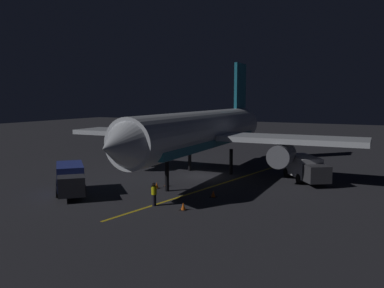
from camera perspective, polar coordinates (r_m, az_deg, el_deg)
name	(u,v)px	position (r m, az deg, el deg)	size (l,w,h in m)	color
ground_plane	(201,177)	(41.24, 1.29, -4.69)	(180.00, 180.00, 0.20)	#29292F
apron_guide_stripe	(211,187)	(36.43, 2.72, -6.05)	(0.24, 25.39, 0.01)	gold
airliner	(204,132)	(41.12, 1.63, 1.66)	(31.34, 33.32, 12.18)	silver
baggage_truck	(70,179)	(34.95, -16.76, -4.78)	(5.79, 5.70, 2.42)	navy
catering_truck	(305,169)	(40.01, 15.65, -3.35)	(5.33, 6.34, 2.34)	silver
ground_crew_worker	(154,194)	(30.20, -5.36, -7.01)	(0.40, 0.40, 1.74)	black
traffic_cone_near_left	(183,207)	(29.10, -1.24, -8.80)	(0.50, 0.50, 0.55)	#EA590F
traffic_cone_near_right	(157,186)	(35.91, -5.00, -5.85)	(0.50, 0.50, 0.55)	#EA590F
traffic_cone_under_wing	(213,194)	(32.75, 3.01, -7.06)	(0.50, 0.50, 0.55)	#EA590F
traffic_cone_far	(166,183)	(36.68, -3.61, -5.57)	(0.50, 0.50, 0.55)	#EA590F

